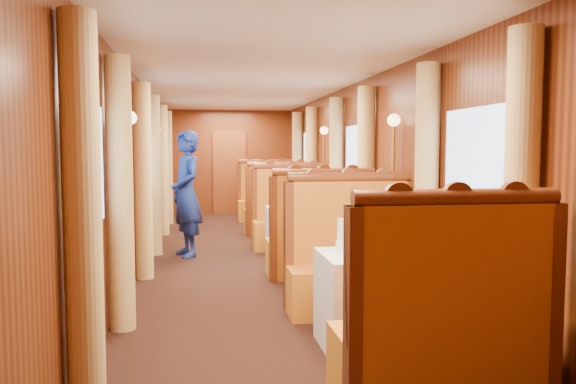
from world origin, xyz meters
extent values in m
cube|color=brown|center=(0.00, 5.97, 1.00)|extent=(0.80, 0.04, 2.00)
cube|color=white|center=(0.75, -3.50, 0.38)|extent=(1.05, 0.72, 0.75)
cube|color=#B34913|center=(0.75, -4.45, 0.23)|extent=(1.30, 0.55, 0.45)
cube|color=#B34913|center=(0.75, -4.67, 0.85)|extent=(1.30, 0.12, 0.80)
cylinder|color=brown|center=(0.75, -4.67, 1.29)|extent=(1.23, 0.10, 0.10)
cube|color=#B34913|center=(0.75, -2.55, 0.23)|extent=(1.30, 0.55, 0.45)
cube|color=#B34913|center=(0.75, -2.33, 0.85)|extent=(1.30, 0.12, 0.80)
cylinder|color=brown|center=(0.75, -2.33, 1.29)|extent=(1.23, 0.10, 0.10)
cube|color=white|center=(0.75, 0.00, 0.38)|extent=(1.05, 0.72, 0.75)
cube|color=#B34913|center=(0.75, -0.95, 0.23)|extent=(1.30, 0.55, 0.45)
cube|color=#B34913|center=(0.75, -1.17, 0.85)|extent=(1.30, 0.12, 0.80)
cylinder|color=brown|center=(0.75, -1.17, 1.29)|extent=(1.23, 0.10, 0.10)
cube|color=#B34913|center=(0.75, 0.95, 0.23)|extent=(1.30, 0.55, 0.45)
cube|color=#B34913|center=(0.75, 1.17, 0.85)|extent=(1.30, 0.12, 0.80)
cylinder|color=brown|center=(0.75, 1.17, 1.29)|extent=(1.23, 0.10, 0.10)
cube|color=white|center=(0.75, 3.50, 0.38)|extent=(1.05, 0.72, 0.75)
cube|color=#B34913|center=(0.75, 2.55, 0.23)|extent=(1.30, 0.55, 0.45)
cube|color=#B34913|center=(0.75, 2.33, 0.85)|extent=(1.30, 0.12, 0.80)
cylinder|color=brown|center=(0.75, 2.33, 1.29)|extent=(1.23, 0.10, 0.10)
cube|color=#B34913|center=(0.75, 4.45, 0.23)|extent=(1.30, 0.55, 0.45)
cube|color=#B34913|center=(0.75, 4.67, 0.85)|extent=(1.30, 0.12, 0.80)
cylinder|color=brown|center=(0.75, 4.67, 1.29)|extent=(1.23, 0.10, 0.10)
cube|color=silver|center=(0.63, -3.53, 0.76)|extent=(0.39, 0.32, 0.01)
cylinder|color=white|center=(1.08, -3.65, 0.76)|extent=(0.23, 0.23, 0.01)
cylinder|color=white|center=(0.39, -3.37, 0.79)|extent=(0.08, 0.08, 0.08)
cylinder|color=white|center=(0.39, -3.37, 0.92)|extent=(0.05, 0.05, 0.18)
cylinder|color=white|center=(0.49, -3.31, 0.79)|extent=(0.08, 0.08, 0.08)
cylinder|color=white|center=(0.49, -3.31, 0.92)|extent=(0.05, 0.05, 0.18)
cylinder|color=silver|center=(0.75, -0.02, 0.82)|extent=(0.06, 0.06, 0.14)
cylinder|color=silver|center=(0.74, 3.54, 0.82)|extent=(0.06, 0.06, 0.14)
cylinder|color=#E0BD72|center=(-1.38, -4.28, 1.18)|extent=(0.22, 0.22, 2.35)
cylinder|color=#E0BD72|center=(-1.38, -2.72, 1.18)|extent=(0.22, 0.22, 2.35)
cylinder|color=#E0BD72|center=(1.38, -4.28, 1.18)|extent=(0.22, 0.22, 2.35)
cylinder|color=#E0BD72|center=(1.38, -2.72, 1.18)|extent=(0.22, 0.22, 2.35)
cylinder|color=#E0BD72|center=(-1.38, -0.78, 1.18)|extent=(0.22, 0.22, 2.35)
cylinder|color=#E0BD72|center=(-1.38, 0.78, 1.18)|extent=(0.22, 0.22, 2.35)
cylinder|color=#E0BD72|center=(1.38, -0.78, 1.18)|extent=(0.22, 0.22, 2.35)
cylinder|color=#E0BD72|center=(1.38, 0.78, 1.18)|extent=(0.22, 0.22, 2.35)
cylinder|color=#E0BD72|center=(-1.38, 2.72, 1.18)|extent=(0.22, 0.22, 2.35)
cylinder|color=#E0BD72|center=(-1.38, 4.28, 1.18)|extent=(0.22, 0.22, 2.35)
cylinder|color=#E0BD72|center=(1.38, 2.72, 1.18)|extent=(0.22, 0.22, 2.35)
cylinder|color=#E0BD72|center=(1.38, 4.28, 1.18)|extent=(0.22, 0.22, 2.35)
cylinder|color=#BF8C3F|center=(-1.40, -1.75, 0.93)|extent=(0.04, 0.04, 1.85)
sphere|color=#FFD18C|center=(-1.40, -1.75, 1.88)|extent=(0.14, 0.14, 0.14)
cylinder|color=#BF8C3F|center=(1.40, -1.75, 0.93)|extent=(0.04, 0.04, 1.85)
sphere|color=#FFD18C|center=(1.40, -1.75, 1.88)|extent=(0.14, 0.14, 0.14)
cylinder|color=#BF8C3F|center=(-1.40, 1.75, 0.93)|extent=(0.04, 0.04, 1.85)
sphere|color=#FFD18C|center=(-1.40, 1.75, 1.88)|extent=(0.14, 0.14, 0.14)
cylinder|color=#BF8C3F|center=(1.40, 1.75, 0.93)|extent=(0.04, 0.04, 1.85)
sphere|color=#FFD18C|center=(1.40, 1.75, 1.88)|extent=(0.14, 0.14, 0.14)
imported|color=navy|center=(-0.90, 0.59, 0.92)|extent=(0.64, 0.78, 1.83)
cube|color=beige|center=(0.75, 0.80, 0.75)|extent=(0.40, 0.24, 0.55)
sphere|color=tan|center=(0.75, 0.80, 1.11)|extent=(0.20, 0.20, 0.20)
cube|color=beige|center=(0.75, 0.63, 0.52)|extent=(0.36, 0.30, 0.14)
camera|label=1|loc=(-0.70, -7.67, 1.57)|focal=35.00mm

